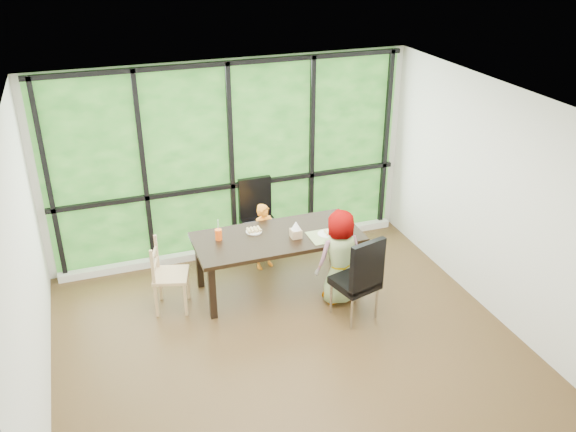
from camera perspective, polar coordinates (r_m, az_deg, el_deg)
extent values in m
plane|color=black|center=(6.94, -0.16, -11.64)|extent=(5.00, 5.00, 0.00)
plane|color=silver|center=(8.17, -5.46, 5.28)|extent=(5.00, 0.00, 5.00)
cube|color=#194A17|center=(8.15, -5.42, 5.23)|extent=(4.80, 0.02, 2.65)
cube|color=silver|center=(8.63, -4.92, -3.03)|extent=(4.80, 0.12, 0.10)
cube|color=black|center=(7.63, -0.96, -4.34)|extent=(2.14, 1.13, 0.75)
cube|color=black|center=(8.32, -2.71, -0.31)|extent=(0.47, 0.47, 1.08)
cube|color=black|center=(7.06, 6.35, -5.70)|extent=(0.56, 0.56, 1.08)
cube|color=tan|center=(7.35, -10.99, -5.52)|extent=(0.50, 0.51, 0.90)
imported|color=orange|center=(8.05, -2.23, -1.92)|extent=(0.38, 0.30, 0.92)
imported|color=gray|center=(7.30, 4.88, -3.90)|extent=(0.62, 0.43, 1.21)
cube|color=tan|center=(7.45, 3.85, -1.87)|extent=(0.49, 0.36, 0.01)
cylinder|color=white|center=(7.54, -3.23, -1.45)|extent=(0.21, 0.21, 0.01)
cylinder|color=white|center=(7.48, 3.67, -1.70)|extent=(0.23, 0.23, 0.01)
cylinder|color=#FF5814|center=(7.37, -6.57, -1.75)|extent=(0.09, 0.09, 0.14)
cylinder|color=#59DB31|center=(7.50, 5.94, -1.31)|extent=(0.07, 0.07, 0.11)
cube|color=tan|center=(7.38, 0.75, -1.65)|extent=(0.13, 0.13, 0.11)
cylinder|color=white|center=(7.33, -6.61, -1.00)|extent=(0.01, 0.04, 0.20)
cylinder|color=pink|center=(7.46, 5.97, -0.66)|extent=(0.01, 0.04, 0.20)
cone|color=white|center=(7.33, 0.75, -0.90)|extent=(0.12, 0.12, 0.11)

